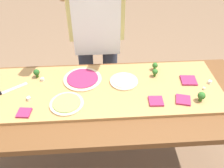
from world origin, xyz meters
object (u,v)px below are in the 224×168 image
chefs_knife (0,94)px  cheese_crumble_c (204,88)px  pizza_slice_near_left (156,101)px  cheese_crumble_a (42,79)px  cheese_crumble_b (210,82)px  pizza_slice_far_left (189,80)px  pizza_whole_pesto_green (67,103)px  pizza_slice_near_right (183,100)px  broccoli_floret_back_mid (155,72)px  pizza_whole_beet_magenta (83,79)px  cook_center (96,23)px  pizza_whole_white_garlic (124,81)px  prep_table (103,108)px  pizza_slice_center (24,113)px  broccoli_floret_back_left (37,73)px  broccoli_floret_center_left (202,96)px  broccoli_floret_back_right (155,66)px  cheese_crumble_d (29,99)px

chefs_knife → cheese_crumble_c: size_ratio=18.24×
pizza_slice_near_left → cheese_crumble_a: size_ratio=4.32×
chefs_knife → cheese_crumble_b: bearing=0.9°
cheese_crumble_b → pizza_slice_far_left: bearing=166.9°
pizza_whole_pesto_green → cheese_crumble_c: (0.87, 0.08, -0.00)m
pizza_slice_near_left → pizza_slice_far_left: bearing=35.4°
pizza_slice_near_right → cheese_crumble_b: size_ratio=4.29×
broccoli_floret_back_mid → pizza_whole_beet_magenta: bearing=-179.1°
broccoli_floret_back_mid → cheese_crumble_b: (0.35, -0.10, -0.02)m
pizza_slice_near_left → cook_center: 0.75m
pizza_whole_white_garlic → prep_table: bearing=-139.7°
pizza_slice_near_left → cheese_crumble_b: bearing=21.4°
cheese_crumble_a → pizza_slice_center: bearing=-101.0°
pizza_whole_pesto_green → broccoli_floret_back_left: 0.36m
pizza_slice_center → cheese_crumble_a: size_ratio=3.78×
prep_table → cheese_crumble_c: size_ratio=141.79×
cheese_crumble_a → cook_center: (0.37, 0.37, 0.21)m
chefs_knife → cheese_crumble_a: (0.25, 0.12, 0.00)m
pizza_slice_far_left → cheese_crumble_a: (-0.97, 0.07, 0.00)m
pizza_slice_center → pizza_slice_far_left: 1.06m
pizza_slice_center → broccoli_floret_center_left: 1.04m
chefs_knife → cheese_crumble_a: 0.28m
pizza_whole_pesto_green → broccoli_floret_back_right: (0.59, 0.31, 0.03)m
pizza_slice_near_left → broccoli_floret_back_mid: (0.04, 0.25, 0.03)m
pizza_whole_pesto_green → cook_center: size_ratio=0.12×
chefs_knife → cheese_crumble_d: 0.20m
broccoli_floret_back_right → pizza_whole_beet_magenta: bearing=-170.8°
prep_table → pizza_whole_beet_magenta: size_ratio=7.31×
broccoli_floret_back_right → cheese_crumble_b: broccoli_floret_back_right is taller
pizza_whole_white_garlic → pizza_slice_far_left: pizza_whole_white_garlic is taller
pizza_whole_white_garlic → broccoli_floret_center_left: size_ratio=2.96×
pizza_whole_white_garlic → cheese_crumble_c: 0.51m
cook_center → broccoli_floret_back_mid: bearing=-44.5°
broccoli_floret_back_right → cheese_crumble_c: 0.36m
pizza_whole_white_garlic → cheese_crumble_c: (0.50, -0.11, -0.00)m
broccoli_floret_center_left → broccoli_floret_back_left: bearing=163.5°
broccoli_floret_center_left → cheese_crumble_c: bearing=59.5°
cheese_crumble_b → cheese_crumble_a: bearing=174.7°
pizza_slice_center → pizza_slice_near_right: (0.94, 0.05, 0.00)m
pizza_slice_center → pizza_slice_near_left: bearing=3.4°
chefs_knife → pizza_slice_center: (0.19, -0.18, -0.00)m
pizza_whole_beet_magenta → cheese_crumble_d: cheese_crumble_d is taller
cheese_crumble_b → pizza_slice_center: bearing=-170.3°
pizza_whole_white_garlic → broccoli_floret_center_left: 0.49m
pizza_slice_far_left → cheese_crumble_d: size_ratio=4.81×
prep_table → cook_center: size_ratio=1.12×
broccoli_floret_back_left → cheese_crumble_b: bearing=-7.2°
broccoli_floret_back_left → cook_center: 0.56m
cheese_crumble_a → cheese_crumble_d: (-0.05, -0.19, 0.00)m
pizza_whole_white_garlic → chefs_knife: bearing=-174.8°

